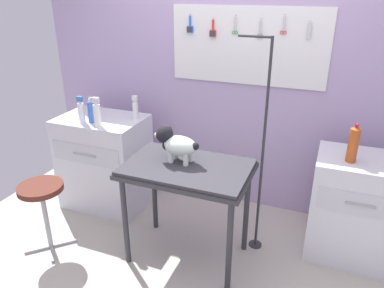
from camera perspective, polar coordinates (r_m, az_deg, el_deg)
ground at (r=3.03m, az=-1.15°, el=-20.29°), size 4.40×4.00×0.04m
rear_wall_panel at (r=3.52m, az=6.84°, el=8.25°), size 4.00×0.11×2.30m
grooming_table at (r=2.80m, az=-0.77°, el=-4.98°), size 0.96×0.62×0.83m
grooming_arm at (r=2.93m, az=10.63°, el=-2.34°), size 0.29×0.11×1.76m
dog at (r=2.77m, az=-2.57°, el=0.08°), size 0.37×0.18×0.27m
counter_left at (r=3.75m, az=-13.29°, el=-2.70°), size 0.80×0.58×0.92m
cabinet_right at (r=3.26m, az=23.92°, el=-9.03°), size 0.68×0.54×0.87m
stool at (r=3.23m, az=-22.16°, el=-7.58°), size 0.36×0.36×0.61m
shampoo_bottle at (r=3.47m, az=-16.74°, el=4.86°), size 0.06×0.06×0.24m
detangler_spray at (r=3.45m, az=-8.73°, el=5.33°), size 0.05×0.05×0.23m
pump_bottle_white at (r=3.44m, az=-15.39°, el=4.80°), size 0.05×0.05×0.24m
spray_bottle_tall at (r=3.33m, az=-14.45°, el=4.53°), size 0.06×0.06×0.26m
soda_bottle at (r=2.93m, az=23.65°, el=-0.03°), size 0.07×0.07×0.30m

